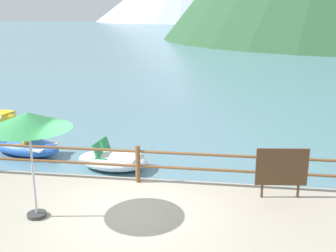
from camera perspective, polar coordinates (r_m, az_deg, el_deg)
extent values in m
plane|color=slate|center=(48.23, 5.64, 10.24)|extent=(200.00, 200.00, 0.00)
cylinder|color=brown|center=(10.44, -4.13, -5.19)|extent=(0.12, 0.12, 0.95)
cylinder|color=brown|center=(10.32, -4.17, -3.46)|extent=(23.80, 0.07, 0.07)
cylinder|color=brown|center=(10.45, -4.13, -5.43)|extent=(23.80, 0.07, 0.07)
cube|color=beige|center=(9.82, 15.23, -5.38)|extent=(1.10, 0.17, 0.80)
cube|color=#4C331E|center=(9.81, 15.25, -5.42)|extent=(1.18, 0.17, 0.88)
cylinder|color=#4C331E|center=(9.95, 12.66, -8.51)|extent=(0.06, 0.06, 0.35)
cylinder|color=#4C331E|center=(10.14, 17.28, -8.37)|extent=(0.06, 0.06, 0.35)
cylinder|color=#B2B2B7|center=(8.96, -17.91, -5.97)|extent=(0.05, 0.05, 2.00)
cone|color=#338E4C|center=(8.63, -18.51, 0.71)|extent=(1.70, 1.70, 0.32)
cylinder|color=#333333|center=(9.35, -17.41, -11.45)|extent=(0.40, 0.40, 0.08)
ellipsoid|color=blue|center=(14.36, -18.91, -2.65)|extent=(2.79, 1.77, 0.55)
cube|color=silver|center=(14.33, -18.95, -2.28)|extent=(2.19, 1.42, 0.06)
cube|color=yellow|center=(14.35, -17.80, -1.87)|extent=(0.49, 0.49, 0.08)
cube|color=yellow|center=(14.17, -17.32, -1.12)|extent=(0.31, 0.44, 0.43)
cube|color=yellow|center=(14.03, -18.99, -2.37)|extent=(0.49, 0.49, 0.08)
cube|color=yellow|center=(13.85, -18.52, -1.61)|extent=(0.31, 0.44, 0.43)
cube|color=blue|center=(14.79, -21.02, -1.69)|extent=(0.76, 0.91, 0.12)
cube|color=yellow|center=(18.49, -21.48, 1.59)|extent=(0.71, 0.91, 0.12)
ellipsoid|color=white|center=(12.53, -7.56, -4.68)|extent=(2.28, 1.56, 0.50)
cube|color=silver|center=(12.50, -7.58, -4.30)|extent=(1.79, 1.27, 0.06)
cube|color=#339956|center=(12.33, -8.74, -4.30)|extent=(0.45, 0.45, 0.08)
cube|color=#339956|center=(12.33, -9.54, -3.25)|extent=(0.26, 0.43, 0.43)
cube|color=#339956|center=(12.76, -7.78, -3.56)|extent=(0.45, 0.45, 0.08)
cube|color=#339956|center=(12.76, -8.56, -2.54)|extent=(0.26, 0.43, 0.43)
cube|color=white|center=(12.26, -5.09, -4.33)|extent=(0.59, 0.94, 0.12)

